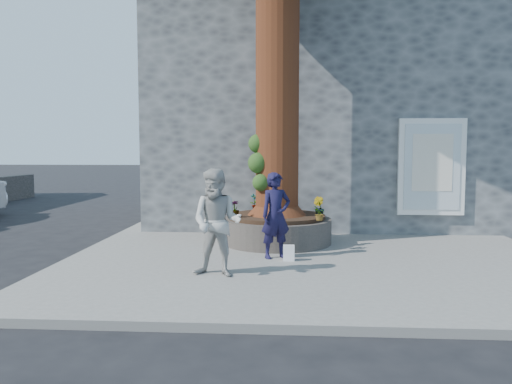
{
  "coord_description": "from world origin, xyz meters",
  "views": [
    {
      "loc": [
        1.03,
        -8.48,
        2.09
      ],
      "look_at": [
        0.39,
        1.41,
        1.25
      ],
      "focal_mm": 35.0,
      "sensor_mm": 36.0,
      "label": 1
    }
  ],
  "objects": [
    {
      "name": "plant_b",
      "position": [
        1.65,
        1.52,
        0.94
      ],
      "size": [
        0.33,
        0.33,
        0.43
      ],
      "primitive_type": "imported",
      "rotation": [
        0.0,
        0.0,
        2.28
      ],
      "color": "gray",
      "rests_on": "planter"
    },
    {
      "name": "plant_a",
      "position": [
        0.26,
        2.85,
        0.91
      ],
      "size": [
        0.23,
        0.23,
        0.37
      ],
      "primitive_type": "imported",
      "rotation": [
        0.0,
        0.0,
        0.76
      ],
      "color": "gray",
      "rests_on": "planter"
    },
    {
      "name": "pavement",
      "position": [
        1.5,
        1.0,
        0.06
      ],
      "size": [
        9.0,
        8.0,
        0.12
      ],
      "primitive_type": "cube",
      "color": "slate",
      "rests_on": "ground"
    },
    {
      "name": "shopping_bag",
      "position": [
        1.05,
        0.28,
        0.26
      ],
      "size": [
        0.2,
        0.12,
        0.28
      ],
      "primitive_type": "cube",
      "rotation": [
        0.0,
        0.0,
        0.01
      ],
      "color": "white",
      "rests_on": "pavement"
    },
    {
      "name": "ground",
      "position": [
        0.0,
        0.0,
        0.0
      ],
      "size": [
        120.0,
        120.0,
        0.0
      ],
      "primitive_type": "plane",
      "color": "black",
      "rests_on": "ground"
    },
    {
      "name": "plant_c",
      "position": [
        -0.05,
        1.54,
        0.89
      ],
      "size": [
        0.27,
        0.27,
        0.34
      ],
      "primitive_type": "imported",
      "rotation": [
        0.0,
        0.0,
        3.77
      ],
      "color": "gray",
      "rests_on": "planter"
    },
    {
      "name": "woman",
      "position": [
        -0.07,
        -0.86,
        0.96
      ],
      "size": [
        0.92,
        0.78,
        1.68
      ],
      "primitive_type": "imported",
      "rotation": [
        0.0,
        0.0,
        -0.19
      ],
      "color": "#A8A6A1",
      "rests_on": "pavement"
    },
    {
      "name": "plant_d",
      "position": [
        1.65,
        1.16,
        0.86
      ],
      "size": [
        0.25,
        0.28,
        0.28
      ],
      "primitive_type": "imported",
      "rotation": [
        0.0,
        0.0,
        4.82
      ],
      "color": "gray",
      "rests_on": "planter"
    },
    {
      "name": "man",
      "position": [
        0.81,
        0.5,
        0.9
      ],
      "size": [
        0.68,
        0.59,
        1.56
      ],
      "primitive_type": "imported",
      "rotation": [
        0.0,
        0.0,
        0.47
      ],
      "color": "black",
      "rests_on": "pavement"
    },
    {
      "name": "planter",
      "position": [
        0.8,
        2.0,
        0.41
      ],
      "size": [
        2.3,
        2.3,
        0.6
      ],
      "color": "black",
      "rests_on": "pavement"
    },
    {
      "name": "yellow_line",
      "position": [
        -3.05,
        1.0,
        0.0
      ],
      "size": [
        0.1,
        30.0,
        0.01
      ],
      "primitive_type": "cube",
      "color": "yellow",
      "rests_on": "ground"
    },
    {
      "name": "stone_shop",
      "position": [
        2.5,
        7.2,
        3.16
      ],
      "size": [
        10.3,
        8.3,
        6.3
      ],
      "color": "#47494B",
      "rests_on": "ground"
    }
  ]
}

